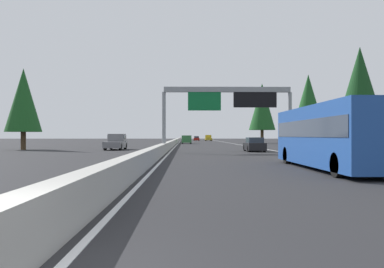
{
  "coord_description": "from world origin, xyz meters",
  "views": [
    {
      "loc": [
        -4.39,
        -1.82,
        1.66
      ],
      "look_at": [
        50.1,
        -2.66,
        1.87
      ],
      "focal_mm": 38.5,
      "sensor_mm": 36.0,
      "label": 1
    }
  ],
  "objects_px": {
    "sedan_far_left": "(254,145)",
    "conifer_right_mid": "(308,102)",
    "sign_gantry_overhead": "(229,100)",
    "conifer_right_far": "(262,107)",
    "pickup_distant_b": "(208,138)",
    "conifer_right_near": "(360,88)",
    "conifer_left_near": "(23,100)",
    "oncoming_near": "(116,142)",
    "minivan_near_center": "(187,139)",
    "sedan_distant_a": "(196,139)",
    "bus_far_center": "(330,134)"
  },
  "relations": [
    {
      "from": "sign_gantry_overhead",
      "to": "pickup_distant_b",
      "type": "xyz_separation_m",
      "value": [
        89.71,
        -2.95,
        -4.18
      ]
    },
    {
      "from": "minivan_near_center",
      "to": "oncoming_near",
      "type": "bearing_deg",
      "value": 166.76
    },
    {
      "from": "conifer_right_far",
      "to": "conifer_left_near",
      "type": "height_order",
      "value": "conifer_right_far"
    },
    {
      "from": "sign_gantry_overhead",
      "to": "conifer_right_far",
      "type": "height_order",
      "value": "conifer_right_far"
    },
    {
      "from": "sedan_far_left",
      "to": "conifer_right_mid",
      "type": "bearing_deg",
      "value": -28.11
    },
    {
      "from": "bus_far_center",
      "to": "minivan_near_center",
      "type": "bearing_deg",
      "value": 6.16
    },
    {
      "from": "minivan_near_center",
      "to": "sedan_distant_a",
      "type": "xyz_separation_m",
      "value": [
        48.55,
        -3.32,
        -0.27
      ]
    },
    {
      "from": "pickup_distant_b",
      "to": "conifer_right_mid",
      "type": "relative_size",
      "value": 0.48
    },
    {
      "from": "sedan_far_left",
      "to": "minivan_near_center",
      "type": "distance_m",
      "value": 42.01
    },
    {
      "from": "minivan_near_center",
      "to": "conifer_right_near",
      "type": "xyz_separation_m",
      "value": [
        -45.59,
        -16.35,
        5.18
      ]
    },
    {
      "from": "oncoming_near",
      "to": "conifer_right_near",
      "type": "relative_size",
      "value": 0.55
    },
    {
      "from": "sign_gantry_overhead",
      "to": "bus_far_center",
      "type": "distance_m",
      "value": 20.3
    },
    {
      "from": "conifer_right_mid",
      "to": "conifer_left_near",
      "type": "distance_m",
      "value": 43.4
    },
    {
      "from": "sedan_far_left",
      "to": "oncoming_near",
      "type": "bearing_deg",
      "value": 69.49
    },
    {
      "from": "sign_gantry_overhead",
      "to": "sedan_distant_a",
      "type": "height_order",
      "value": "sign_gantry_overhead"
    },
    {
      "from": "sign_gantry_overhead",
      "to": "conifer_right_near",
      "type": "xyz_separation_m",
      "value": [
        -1.27,
        -12.32,
        1.04
      ]
    },
    {
      "from": "sign_gantry_overhead",
      "to": "bus_far_center",
      "type": "height_order",
      "value": "sign_gantry_overhead"
    },
    {
      "from": "minivan_near_center",
      "to": "conifer_right_mid",
      "type": "relative_size",
      "value": 0.43
    },
    {
      "from": "minivan_near_center",
      "to": "sedan_distant_a",
      "type": "relative_size",
      "value": 1.14
    },
    {
      "from": "sedan_distant_a",
      "to": "oncoming_near",
      "type": "xyz_separation_m",
      "value": [
        -84.21,
        11.7,
        0.23
      ]
    },
    {
      "from": "bus_far_center",
      "to": "conifer_right_near",
      "type": "height_order",
      "value": "conifer_right_near"
    },
    {
      "from": "bus_far_center",
      "to": "conifer_right_near",
      "type": "distance_m",
      "value": 21.26
    },
    {
      "from": "sign_gantry_overhead",
      "to": "conifer_right_near",
      "type": "bearing_deg",
      "value": -95.9
    },
    {
      "from": "oncoming_near",
      "to": "conifer_right_far",
      "type": "distance_m",
      "value": 48.8
    },
    {
      "from": "bus_far_center",
      "to": "conifer_left_near",
      "type": "height_order",
      "value": "conifer_left_near"
    },
    {
      "from": "conifer_right_near",
      "to": "conifer_left_near",
      "type": "bearing_deg",
      "value": 74.73
    },
    {
      "from": "conifer_right_mid",
      "to": "conifer_right_far",
      "type": "relative_size",
      "value": 0.89
    },
    {
      "from": "sedan_far_left",
      "to": "conifer_right_far",
      "type": "distance_m",
      "value": 48.59
    },
    {
      "from": "sign_gantry_overhead",
      "to": "pickup_distant_b",
      "type": "height_order",
      "value": "sign_gantry_overhead"
    },
    {
      "from": "minivan_near_center",
      "to": "conifer_right_mid",
      "type": "xyz_separation_m",
      "value": [
        -17.19,
        -19.95,
        6.17
      ]
    },
    {
      "from": "sign_gantry_overhead",
      "to": "sedan_distant_a",
      "type": "distance_m",
      "value": 92.98
    },
    {
      "from": "sign_gantry_overhead",
      "to": "conifer_right_mid",
      "type": "relative_size",
      "value": 1.08
    },
    {
      "from": "sedan_far_left",
      "to": "pickup_distant_b",
      "type": "distance_m",
      "value": 86.81
    },
    {
      "from": "pickup_distant_b",
      "to": "conifer_right_near",
      "type": "relative_size",
      "value": 0.55
    },
    {
      "from": "pickup_distant_b",
      "to": "conifer_left_near",
      "type": "bearing_deg",
      "value": 162.15
    },
    {
      "from": "minivan_near_center",
      "to": "sedan_far_left",
      "type": "bearing_deg",
      "value": -170.39
    },
    {
      "from": "conifer_right_near",
      "to": "conifer_left_near",
      "type": "distance_m",
      "value": 36.84
    },
    {
      "from": "conifer_right_mid",
      "to": "sign_gantry_overhead",
      "type": "bearing_deg",
      "value": 149.6
    },
    {
      "from": "sedan_distant_a",
      "to": "conifer_right_far",
      "type": "relative_size",
      "value": 0.33
    },
    {
      "from": "sign_gantry_overhead",
      "to": "minivan_near_center",
      "type": "distance_m",
      "value": 44.69
    },
    {
      "from": "sedan_far_left",
      "to": "sedan_distant_a",
      "type": "bearing_deg",
      "value": 2.35
    },
    {
      "from": "conifer_left_near",
      "to": "sedan_far_left",
      "type": "bearing_deg",
      "value": -101.91
    },
    {
      "from": "oncoming_near",
      "to": "conifer_right_mid",
      "type": "xyz_separation_m",
      "value": [
        18.47,
        -28.34,
        6.2
      ]
    },
    {
      "from": "conifer_right_mid",
      "to": "sedan_distant_a",
      "type": "bearing_deg",
      "value": 14.2
    },
    {
      "from": "conifer_left_near",
      "to": "bus_far_center",
      "type": "bearing_deg",
      "value": -137.24
    },
    {
      "from": "sedan_distant_a",
      "to": "conifer_left_near",
      "type": "bearing_deg",
      "value": 165.08
    },
    {
      "from": "sign_gantry_overhead",
      "to": "oncoming_near",
      "type": "distance_m",
      "value": 15.71
    },
    {
      "from": "sign_gantry_overhead",
      "to": "conifer_right_mid",
      "type": "xyz_separation_m",
      "value": [
        27.13,
        -15.92,
        2.02
      ]
    },
    {
      "from": "conifer_right_far",
      "to": "conifer_left_near",
      "type": "bearing_deg",
      "value": 139.25
    },
    {
      "from": "oncoming_near",
      "to": "conifer_right_mid",
      "type": "relative_size",
      "value": 0.48
    }
  ]
}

